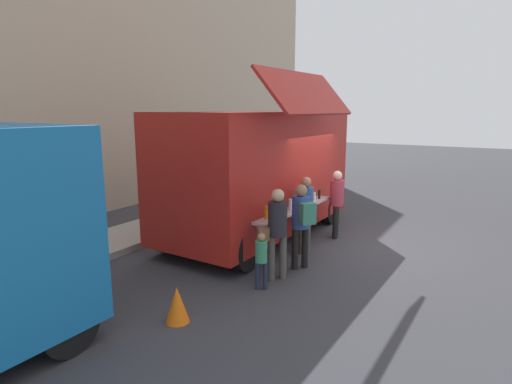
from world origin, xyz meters
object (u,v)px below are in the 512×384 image
(traffic_cone_orange, at_px, (177,304))
(customer_extra_browsing, at_px, (337,198))
(child_near_queue, at_px, (261,256))
(customer_rear_waiting, at_px, (277,226))
(customer_front_ordering, at_px, (305,208))
(customer_mid_with_backpack, at_px, (302,218))
(trash_bin, at_px, (256,186))
(food_truck_main, at_px, (259,170))

(traffic_cone_orange, xyz_separation_m, customer_extra_browsing, (5.23, -0.55, 0.72))
(child_near_queue, bearing_deg, customer_rear_waiting, -32.80)
(customer_extra_browsing, bearing_deg, customer_front_ordering, 66.60)
(child_near_queue, bearing_deg, customer_extra_browsing, -32.00)
(customer_mid_with_backpack, bearing_deg, trash_bin, -15.42)
(customer_front_ordering, relative_size, customer_rear_waiting, 0.99)
(customer_rear_waiting, relative_size, customer_extra_browsing, 1.03)
(traffic_cone_orange, distance_m, customer_extra_browsing, 5.30)
(customer_front_ordering, xyz_separation_m, customer_extra_browsing, (1.40, -0.22, -0.01))
(customer_extra_browsing, bearing_deg, traffic_cone_orange, 69.49)
(food_truck_main, xyz_separation_m, traffic_cone_orange, (-4.35, -1.12, -1.39))
(customer_mid_with_backpack, bearing_deg, child_near_queue, 117.46)
(customer_rear_waiting, height_order, customer_extra_browsing, customer_rear_waiting)
(child_near_queue, bearing_deg, food_truck_main, -0.37)
(food_truck_main, distance_m, traffic_cone_orange, 4.70)
(customer_front_ordering, bearing_deg, customer_rear_waiting, 107.63)
(trash_bin, height_order, customer_extra_browsing, customer_extra_browsing)
(trash_bin, bearing_deg, customer_extra_browsing, -125.60)
(trash_bin, xyz_separation_m, customer_front_ordering, (-4.26, -3.77, 0.52))
(customer_front_ordering, bearing_deg, trash_bin, -37.14)
(trash_bin, bearing_deg, child_near_queue, -148.57)
(food_truck_main, height_order, traffic_cone_orange, food_truck_main)
(customer_front_ordering, distance_m, customer_extra_browsing, 1.42)
(child_near_queue, bearing_deg, customer_front_ordering, -26.81)
(customer_front_ordering, relative_size, customer_mid_with_backpack, 1.00)
(child_near_queue, bearing_deg, traffic_cone_orange, 131.88)
(trash_bin, relative_size, customer_extra_browsing, 0.58)
(trash_bin, xyz_separation_m, child_near_queue, (-6.45, -3.94, 0.13))
(food_truck_main, relative_size, customer_extra_browsing, 3.39)
(traffic_cone_orange, distance_m, customer_rear_waiting, 2.35)
(food_truck_main, xyz_separation_m, customer_front_ordering, (-0.52, -1.45, -0.66))
(customer_rear_waiting, distance_m, customer_extra_browsing, 3.06)
(customer_rear_waiting, bearing_deg, child_near_queue, 131.30)
(customer_rear_waiting, bearing_deg, customer_extra_browsing, -47.76)
(trash_bin, height_order, customer_mid_with_backpack, customer_mid_with_backpack)
(customer_mid_with_backpack, relative_size, customer_rear_waiting, 0.99)
(customer_front_ordering, distance_m, customer_rear_waiting, 1.67)
(traffic_cone_orange, relative_size, child_near_queue, 0.53)
(customer_rear_waiting, bearing_deg, food_truck_main, -10.22)
(customer_front_ordering, bearing_deg, food_truck_main, -8.47)
(customer_front_ordering, distance_m, customer_mid_with_backpack, 1.02)
(customer_extra_browsing, bearing_deg, customer_rear_waiting, 74.81)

